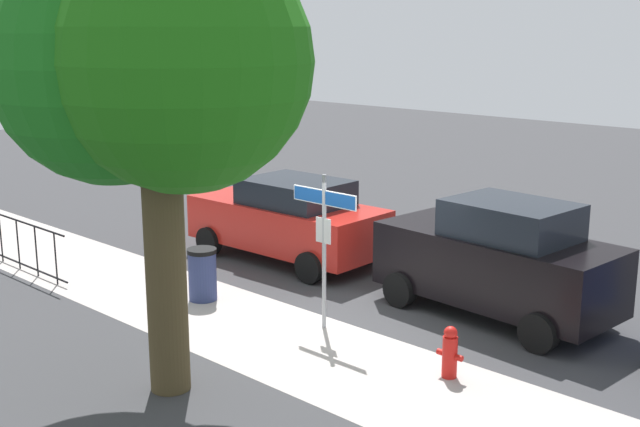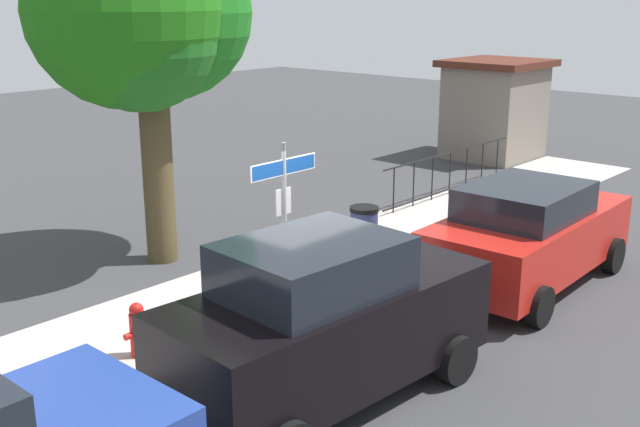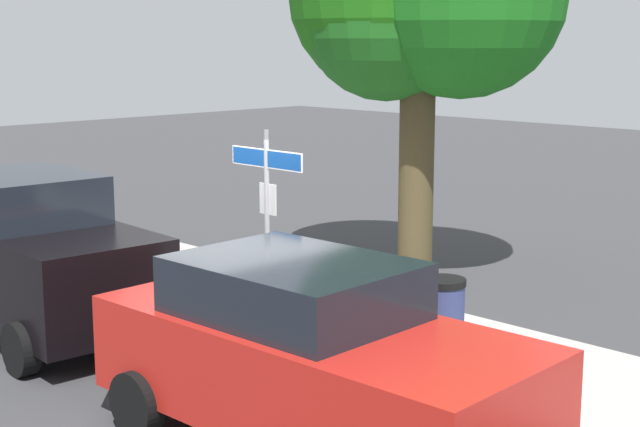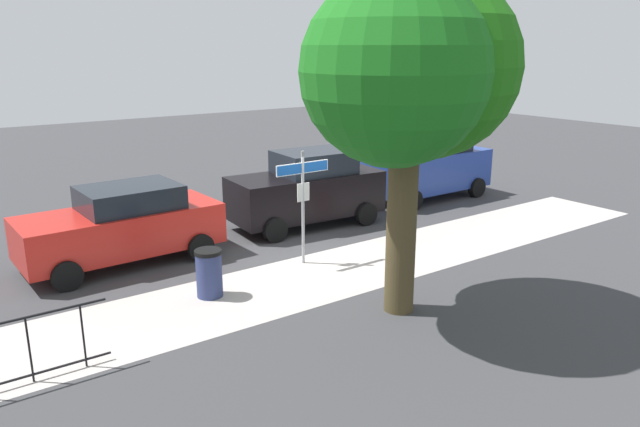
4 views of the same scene
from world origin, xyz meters
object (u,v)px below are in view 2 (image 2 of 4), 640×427
at_px(car_red, 528,234).
at_px(shade_tree, 141,13).
at_px(fire_hydrant, 138,330).
at_px(car_black, 325,321).
at_px(utility_shed, 495,108).
at_px(street_sign, 284,196).
at_px(trash_bin, 364,232).

bearing_deg(car_red, shade_tree, 120.26).
height_order(shade_tree, fire_hydrant, shade_tree).
height_order(shade_tree, car_black, shade_tree).
bearing_deg(utility_shed, street_sign, -164.73).
height_order(car_red, utility_shed, utility_shed).
height_order(fire_hydrant, trash_bin, trash_bin).
height_order(utility_shed, fire_hydrant, utility_shed).
xyz_separation_m(street_sign, car_black, (-1.82, -2.47, -0.76)).
height_order(street_sign, utility_shed, utility_shed).
distance_m(shade_tree, trash_bin, 5.57).
distance_m(utility_shed, trash_bin, 10.30).
bearing_deg(car_black, car_red, 4.04).
height_order(car_black, fire_hydrant, car_black).
xyz_separation_m(utility_shed, trash_bin, (-9.83, -2.90, -1.00)).
distance_m(shade_tree, car_black, 6.82).
bearing_deg(trash_bin, street_sign, -169.20).
bearing_deg(trash_bin, car_red, -76.10).
xyz_separation_m(fire_hydrant, trash_bin, (5.28, 0.30, 0.11)).
bearing_deg(fire_hydrant, trash_bin, 3.25).
bearing_deg(trash_bin, car_black, -146.17).
xyz_separation_m(car_red, fire_hydrant, (-6.01, 2.65, -0.53)).
distance_m(street_sign, shade_tree, 4.18).
bearing_deg(car_red, street_sign, 141.89).
xyz_separation_m(shade_tree, car_black, (-1.63, -5.66, -3.45)).
distance_m(car_black, trash_bin, 5.36).
relative_size(car_black, utility_shed, 1.48).
bearing_deg(street_sign, trash_bin, 10.80).
bearing_deg(car_black, utility_shed, 26.21).
relative_size(car_black, car_red, 0.96).
distance_m(car_red, trash_bin, 3.07).
bearing_deg(street_sign, fire_hydrant, 175.75).
height_order(car_red, fire_hydrant, car_red).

